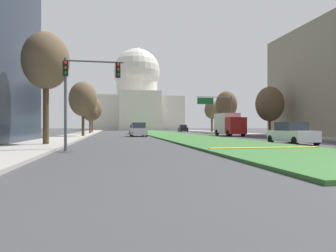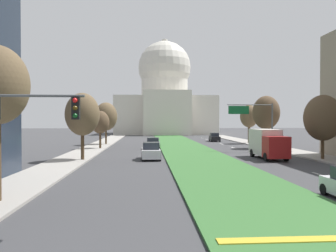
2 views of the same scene
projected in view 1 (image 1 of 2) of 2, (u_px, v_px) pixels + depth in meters
name	position (u px, v px, depth m)	size (l,w,h in m)	color
ground_plane	(157.00, 133.00, 58.42)	(260.00, 260.00, 0.00)	#3D3D3F
grass_median	(162.00, 133.00, 53.33)	(7.36, 93.17, 0.14)	#386B33
median_curb_nose	(265.00, 148.00, 16.91)	(6.63, 0.50, 0.04)	gold
lane_dashes_right	(205.00, 134.00, 53.23)	(0.16, 65.19, 0.01)	silver
sidewalk_left	(80.00, 135.00, 45.78)	(4.00, 93.17, 0.15)	#9E9991
sidewalk_right	(245.00, 134.00, 50.69)	(4.00, 93.17, 0.15)	#9E9991
capitol_building	(137.00, 98.00, 108.73)	(30.80, 26.78, 30.45)	beige
traffic_light_near_left	(81.00, 83.00, 16.68)	(3.34, 0.35, 5.20)	#515456
overhead_guide_sign	(218.00, 107.00, 50.24)	(6.29, 0.20, 6.50)	#515456
street_tree_left_near	(46.00, 62.00, 20.56)	(3.17, 3.17, 7.90)	#4C3823
street_tree_left_mid	(83.00, 99.00, 37.62)	(3.52, 3.52, 7.02)	#4C3823
street_tree_right_mid	(270.00, 104.00, 41.21)	(3.86, 3.86, 6.87)	#4C3823
street_tree_left_far	(90.00, 111.00, 51.28)	(2.66, 2.66, 5.60)	#4C3823
street_tree_right_far	(226.00, 105.00, 55.35)	(4.01, 4.01, 7.89)	#4C3823
street_tree_left_distant	(92.00, 109.00, 59.44)	(3.87, 3.87, 7.31)	#4C3823
street_tree_right_distant	(212.00, 110.00, 65.53)	(3.27, 3.27, 7.04)	#4C3823
sedan_lead_stopped	(292.00, 134.00, 23.00)	(1.98, 4.19, 1.70)	silver
sedan_midblock	(138.00, 130.00, 39.61)	(2.05, 4.17, 1.85)	silver
sedan_distant	(135.00, 129.00, 52.92)	(2.21, 4.24, 1.65)	#4C5156
sedan_far_horizon	(183.00, 129.00, 71.34)	(2.06, 4.34, 1.70)	black
box_truck_delivery	(229.00, 124.00, 41.85)	(2.40, 6.40, 3.20)	maroon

